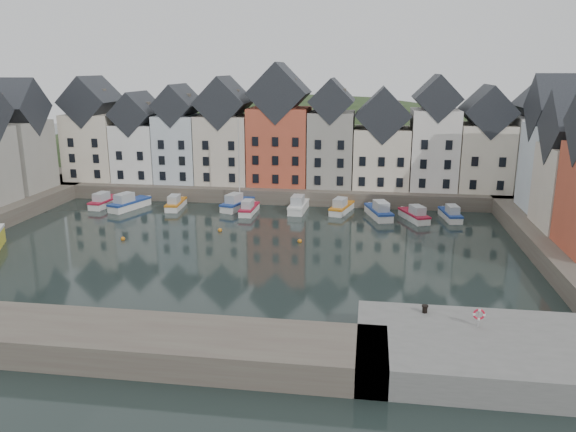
% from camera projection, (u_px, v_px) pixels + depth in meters
% --- Properties ---
extents(ground, '(260.00, 260.00, 0.00)m').
position_uv_depth(ground, '(237.00, 254.00, 58.88)').
color(ground, black).
rests_on(ground, ground).
extents(far_quay, '(90.00, 16.00, 2.00)m').
position_uv_depth(far_quay, '(281.00, 187.00, 87.32)').
color(far_quay, brown).
rests_on(far_quay, ground).
extents(near_quay, '(18.00, 10.00, 2.00)m').
position_uv_depth(near_quay, '(496.00, 353.00, 36.42)').
color(near_quay, '#60605E').
rests_on(near_quay, ground).
extents(near_wall, '(50.00, 6.00, 2.00)m').
position_uv_depth(near_wall, '(23.00, 335.00, 38.98)').
color(near_wall, brown).
rests_on(near_wall, ground).
extents(hillside, '(153.60, 70.40, 64.00)m').
position_uv_depth(hillside, '(301.00, 250.00, 117.04)').
color(hillside, '#23351A').
rests_on(hillside, ground).
extents(far_terrace, '(72.37, 8.16, 17.78)m').
position_uv_depth(far_terrace, '(301.00, 138.00, 82.94)').
color(far_terrace, '#F0E2C9').
rests_on(far_terrace, far_quay).
extents(mooring_buoys, '(20.50, 5.50, 0.50)m').
position_uv_depth(mooring_buoys, '(214.00, 237.00, 64.51)').
color(mooring_buoys, '#C57117').
rests_on(mooring_buoys, ground).
extents(boat_a, '(2.52, 6.27, 2.34)m').
position_uv_depth(boat_a, '(105.00, 202.00, 79.01)').
color(boat_a, silver).
rests_on(boat_a, ground).
extents(boat_b, '(4.13, 7.03, 2.58)m').
position_uv_depth(boat_b, '(129.00, 204.00, 77.54)').
color(boat_b, silver).
rests_on(boat_b, ground).
extents(boat_c, '(2.25, 5.89, 2.21)m').
position_uv_depth(boat_c, '(176.00, 204.00, 77.86)').
color(boat_c, silver).
rests_on(boat_c, ground).
extents(boat_d, '(3.82, 6.81, 12.44)m').
position_uv_depth(boat_d, '(237.00, 203.00, 77.59)').
color(boat_d, silver).
rests_on(boat_d, ground).
extents(boat_e, '(1.85, 5.61, 2.14)m').
position_uv_depth(boat_e, '(249.00, 209.00, 75.25)').
color(boat_e, silver).
rests_on(boat_e, ground).
extents(boat_f, '(2.37, 6.67, 2.53)m').
position_uv_depth(boat_f, '(299.00, 206.00, 76.42)').
color(boat_f, silver).
rests_on(boat_f, ground).
extents(boat_g, '(3.31, 6.33, 2.33)m').
position_uv_depth(boat_g, '(341.00, 208.00, 75.67)').
color(boat_g, silver).
rests_on(boat_g, ground).
extents(boat_h, '(3.89, 6.97, 2.56)m').
position_uv_depth(boat_h, '(379.00, 212.00, 73.16)').
color(boat_h, silver).
rests_on(boat_h, ground).
extents(boat_i, '(3.92, 6.15, 2.27)m').
position_uv_depth(boat_i, '(415.00, 215.00, 71.78)').
color(boat_i, silver).
rests_on(boat_i, ground).
extents(boat_j, '(2.61, 5.92, 2.19)m').
position_uv_depth(boat_j, '(451.00, 214.00, 72.27)').
color(boat_j, silver).
rests_on(boat_j, ground).
extents(mooring_bollard, '(0.48, 0.48, 0.56)m').
position_uv_depth(mooring_bollard, '(425.00, 309.00, 40.04)').
color(mooring_bollard, black).
rests_on(mooring_bollard, near_quay).
extents(life_ring_post, '(0.80, 0.17, 1.30)m').
position_uv_depth(life_ring_post, '(479.00, 315.00, 37.74)').
color(life_ring_post, gray).
rests_on(life_ring_post, near_quay).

